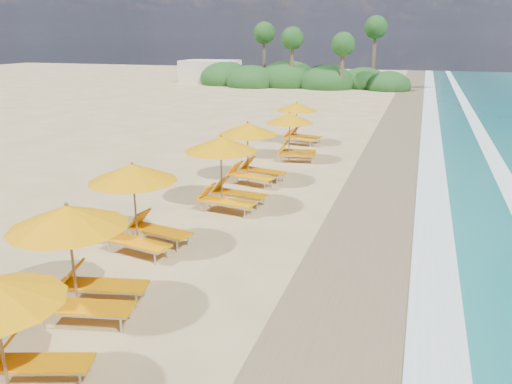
% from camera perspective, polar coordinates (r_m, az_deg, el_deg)
% --- Properties ---
extents(ground, '(160.00, 160.00, 0.00)m').
position_cam_1_polar(ground, '(16.47, 0.00, -3.99)').
color(ground, tan).
rests_on(ground, ground).
extents(wet_sand, '(4.00, 160.00, 0.01)m').
position_cam_1_polar(wet_sand, '(15.78, 14.01, -5.50)').
color(wet_sand, '#7E694B').
rests_on(wet_sand, ground).
extents(surf_foam, '(4.00, 160.00, 0.01)m').
position_cam_1_polar(surf_foam, '(15.87, 23.81, -6.30)').
color(surf_foam, white).
rests_on(surf_foam, ground).
extents(station_1, '(2.99, 2.92, 2.35)m').
position_cam_1_polar(station_1, '(9.54, -26.08, -13.96)').
color(station_1, olive).
rests_on(station_1, ground).
extents(station_2, '(3.19, 3.07, 2.61)m').
position_cam_1_polar(station_2, '(11.72, -19.23, -6.44)').
color(station_2, olive).
rests_on(station_2, ground).
extents(station_3, '(3.10, 2.96, 2.59)m').
position_cam_1_polar(station_3, '(14.79, -12.98, -0.99)').
color(station_3, olive).
rests_on(station_3, ground).
extents(station_4, '(3.10, 2.93, 2.67)m').
position_cam_1_polar(station_4, '(17.89, -3.37, 2.77)').
color(station_4, olive).
rests_on(station_4, ground).
extents(station_5, '(3.17, 3.05, 2.59)m').
position_cam_1_polar(station_5, '(21.12, -0.48, 4.93)').
color(station_5, olive).
rests_on(station_5, ground).
extents(station_6, '(2.85, 2.72, 2.40)m').
position_cam_1_polar(station_6, '(25.04, 4.21, 6.62)').
color(station_6, olive).
rests_on(station_6, ground).
extents(station_7, '(2.87, 2.73, 2.40)m').
position_cam_1_polar(station_7, '(29.05, 4.93, 8.10)').
color(station_7, olive).
rests_on(station_7, ground).
extents(treeline, '(25.80, 8.80, 9.74)m').
position_cam_1_polar(treeline, '(62.06, 4.45, 12.70)').
color(treeline, '#163D14').
rests_on(treeline, ground).
extents(beach_building, '(7.00, 5.00, 2.80)m').
position_cam_1_polar(beach_building, '(68.21, -5.19, 13.44)').
color(beach_building, beige).
rests_on(beach_building, ground).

